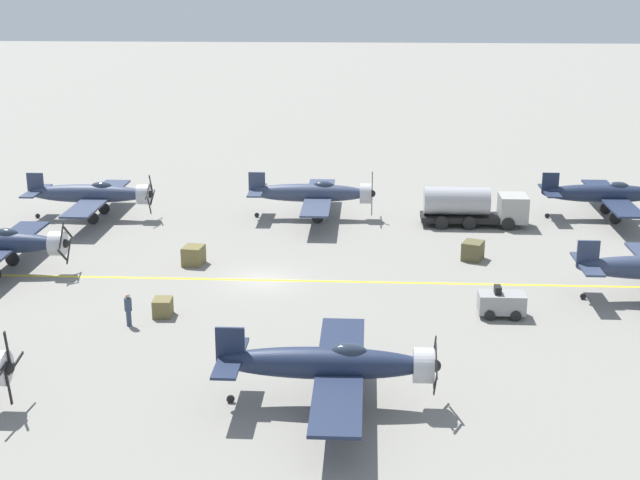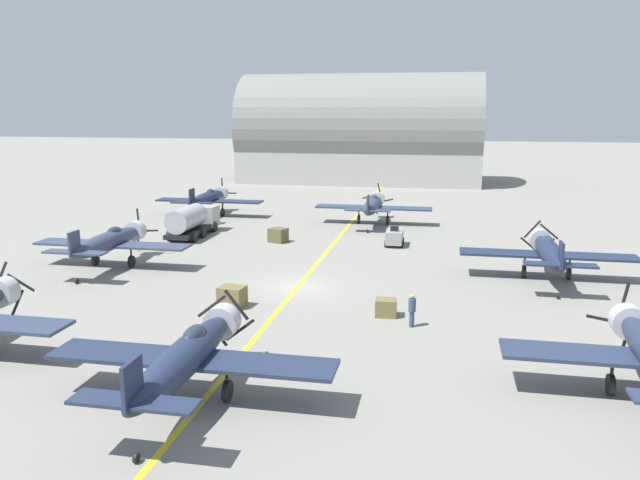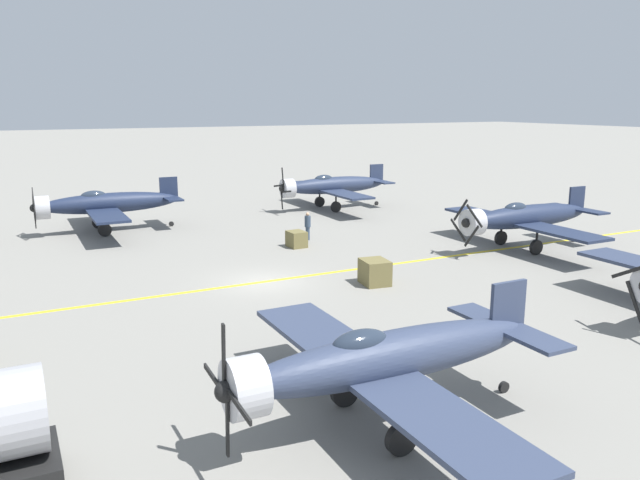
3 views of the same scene
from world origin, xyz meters
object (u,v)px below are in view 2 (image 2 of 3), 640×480
object	(u,v)px
airplane_near_center	(188,355)
airplane_mid_right	(549,252)
supply_crate_mid_lane	(278,235)
hangar	(361,137)
tow_tractor	(394,237)
airplane_far_center	(373,205)
supply_crate_outboard	(386,308)
airplane_far_left	(208,199)
airplane_mid_left	(110,241)
supply_crate_by_tanker	(232,297)
ground_crew_walking	(412,309)
fuel_tanker	(193,220)

from	to	relation	value
airplane_near_center	airplane_mid_right	distance (m)	28.16
supply_crate_mid_lane	hangar	bearing A→B (deg)	88.93
supply_crate_mid_lane	hangar	distance (m)	49.61
tow_tractor	hangar	bearing A→B (deg)	100.99
airplane_far_center	supply_crate_outboard	size ratio (longest dim) A/B	9.86
airplane_near_center	airplane_far_center	bearing A→B (deg)	72.27
airplane_far_center	airplane_far_left	distance (m)	18.48
airplane_mid_left	airplane_far_center	xyz separation A→B (m)	(17.33, 21.65, 0.00)
airplane_far_center	hangar	xyz separation A→B (m)	(-6.45, 38.86, 5.25)
airplane_far_center	supply_crate_by_tanker	world-z (taller)	airplane_far_center
airplane_mid_right	supply_crate_by_tanker	distance (m)	22.06
airplane_mid_left	ground_crew_walking	xyz separation A→B (m)	(22.91, -8.77, -1.00)
airplane_mid_left	supply_crate_mid_lane	xyz separation A→B (m)	(9.97, 11.35, -1.39)
airplane_mid_left	tow_tractor	distance (m)	23.56
airplane_mid_left	airplane_mid_right	size ratio (longest dim) A/B	1.00
airplane_near_center	tow_tractor	bearing A→B (deg)	65.67
ground_crew_walking	airplane_far_left	bearing A→B (deg)	127.10
airplane_far_left	hangar	bearing A→B (deg)	54.34
supply_crate_by_tanker	airplane_far_center	bearing A→B (deg)	79.71
airplane_far_center	hangar	bearing A→B (deg)	91.39
fuel_tanker	supply_crate_outboard	distance (m)	27.93
fuel_tanker	supply_crate_by_tanker	xyz separation A→B (m)	(10.63, -19.61, -0.88)
airplane_far_left	supply_crate_by_tanker	size ratio (longest dim) A/B	7.98
airplane_mid_left	hangar	bearing A→B (deg)	94.94
ground_crew_walking	supply_crate_mid_lane	xyz separation A→B (m)	(-12.94, 20.12, -0.39)
airplane_mid_left	hangar	size ratio (longest dim) A/B	0.32
fuel_tanker	hangar	size ratio (longest dim) A/B	0.21
fuel_tanker	hangar	world-z (taller)	hangar
airplane_near_center	hangar	xyz separation A→B (m)	(-3.60, 80.06, 5.25)
airplane_near_center	airplane_mid_right	bearing A→B (deg)	38.60
airplane_far_left	hangar	xyz separation A→B (m)	(11.98, 37.54, 5.25)
airplane_far_left	supply_crate_outboard	distance (m)	37.66
airplane_far_center	airplane_mid_right	xyz separation A→B (m)	(14.35, -18.90, -0.00)
airplane_far_left	supply_crate_outboard	size ratio (longest dim) A/B	9.86
airplane_mid_right	hangar	world-z (taller)	hangar
airplane_near_center	hangar	bearing A→B (deg)	78.80
airplane_near_center	ground_crew_walking	distance (m)	13.72
airplane_far_center	airplane_far_left	bearing A→B (deg)	167.88
tow_tractor	hangar	distance (m)	50.01
airplane_mid_left	airplane_far_left	world-z (taller)	same
supply_crate_mid_lane	supply_crate_outboard	bearing A→B (deg)	-58.51
supply_crate_by_tanker	supply_crate_mid_lane	world-z (taller)	supply_crate_by_tanker
supply_crate_outboard	tow_tractor	bearing A→B (deg)	93.06
airplane_far_center	airplane_mid_left	bearing A→B (deg)	-136.71
airplane_mid_right	tow_tractor	size ratio (longest dim) A/B	4.62
airplane_far_center	supply_crate_mid_lane	xyz separation A→B (m)	(-7.36, -10.30, -1.39)
fuel_tanker	supply_crate_by_tanker	bearing A→B (deg)	-61.55
ground_crew_walking	airplane_mid_left	bearing A→B (deg)	159.06
airplane_near_center	ground_crew_walking	xyz separation A→B (m)	(8.42, 10.79, -1.00)
airplane_far_center	hangar	size ratio (longest dim) A/B	0.32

